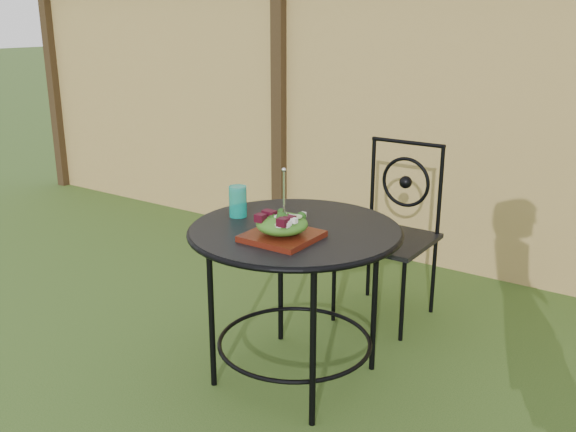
% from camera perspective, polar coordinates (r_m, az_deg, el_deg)
% --- Properties ---
extents(fence, '(8.00, 0.12, 1.90)m').
position_cam_1_polar(fence, '(4.14, 14.63, 7.90)').
color(fence, '#E8C572').
rests_on(fence, ground).
extents(patio_table, '(0.92, 0.92, 0.72)m').
position_cam_1_polar(patio_table, '(2.79, 0.62, -3.73)').
color(patio_table, black).
rests_on(patio_table, ground).
extents(patio_chair, '(0.46, 0.46, 0.95)m').
position_cam_1_polar(patio_chair, '(3.49, 9.18, -0.98)').
color(patio_chair, black).
rests_on(patio_chair, ground).
extents(salad_plate, '(0.27, 0.27, 0.02)m').
position_cam_1_polar(salad_plate, '(2.59, -0.53, -1.82)').
color(salad_plate, '#401409').
rests_on(salad_plate, patio_table).
extents(salad, '(0.21, 0.21, 0.08)m').
position_cam_1_polar(salad, '(2.58, -0.53, -0.72)').
color(salad, '#235614').
rests_on(salad, salad_plate).
extents(fork, '(0.01, 0.01, 0.18)m').
position_cam_1_polar(fork, '(2.54, -0.35, 2.03)').
color(fork, silver).
rests_on(fork, salad).
extents(drinking_glass, '(0.08, 0.08, 0.14)m').
position_cam_1_polar(drinking_glass, '(2.88, -4.48, 1.31)').
color(drinking_glass, '#0D9B86').
rests_on(drinking_glass, patio_table).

